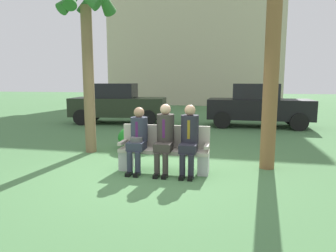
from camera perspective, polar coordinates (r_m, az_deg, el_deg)
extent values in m
plane|color=#477644|center=(5.93, -3.92, -8.97)|extent=(80.00, 80.00, 0.00)
cube|color=#B7AD9E|center=(5.98, -0.79, -4.68)|extent=(1.77, 0.44, 0.07)
cube|color=#B7AD9E|center=(6.11, -0.40, -1.91)|extent=(1.77, 0.06, 0.45)
cube|color=#B7AD9E|center=(6.19, -8.47, -3.05)|extent=(0.08, 0.44, 0.06)
cube|color=#B7AD9E|center=(5.83, 7.37, -3.74)|extent=(0.08, 0.44, 0.06)
cube|color=#B9B9B9|center=(6.25, -7.88, -6.31)|extent=(0.20, 0.37, 0.38)
cube|color=#B9B9B9|center=(5.92, 6.72, -7.13)|extent=(0.20, 0.37, 0.38)
cube|color=#2D3342|center=(5.92, -5.95, -3.71)|extent=(0.32, 0.38, 0.16)
cylinder|color=#2D3342|center=(5.85, -7.23, -6.97)|extent=(0.11, 0.11, 0.45)
cylinder|color=#2D3342|center=(5.80, -5.72, -7.08)|extent=(0.11, 0.11, 0.45)
cube|color=black|center=(5.85, -7.39, -8.92)|extent=(0.09, 0.22, 0.07)
cube|color=black|center=(5.80, -5.88, -9.04)|extent=(0.09, 0.22, 0.07)
cylinder|color=#2D3342|center=(6.05, -5.45, -0.62)|extent=(0.34, 0.34, 0.49)
cube|color=#4C1951|center=(5.89, -5.93, -0.68)|extent=(0.05, 0.01, 0.31)
sphere|color=#9E7556|center=(6.00, -5.49, 2.56)|extent=(0.21, 0.21, 0.21)
cylinder|color=#535353|center=(5.88, -5.99, -2.56)|extent=(0.24, 0.24, 0.09)
cube|color=#38332D|center=(5.79, -0.88, -3.96)|extent=(0.32, 0.38, 0.16)
cylinder|color=#38332D|center=(5.70, -2.09, -7.32)|extent=(0.11, 0.11, 0.45)
cylinder|color=#38332D|center=(5.66, -0.50, -7.41)|extent=(0.11, 0.11, 0.45)
cube|color=black|center=(5.70, -2.22, -9.32)|extent=(0.09, 0.22, 0.07)
cube|color=black|center=(5.66, -0.63, -9.43)|extent=(0.09, 0.22, 0.07)
cylinder|color=#38332D|center=(5.91, -0.48, -0.45)|extent=(0.34, 0.34, 0.56)
cube|color=#4C1951|center=(5.74, -0.83, -0.50)|extent=(0.05, 0.01, 0.36)
sphere|color=tan|center=(5.86, -0.48, 3.16)|extent=(0.21, 0.21, 0.21)
cube|color=#23232D|center=(5.70, 3.84, -4.16)|extent=(0.32, 0.38, 0.16)
cylinder|color=#23232D|center=(5.61, 2.72, -7.59)|extent=(0.11, 0.11, 0.45)
cylinder|color=#23232D|center=(5.58, 4.35, -7.67)|extent=(0.11, 0.11, 0.45)
cube|color=black|center=(5.60, 2.61, -9.62)|extent=(0.09, 0.22, 0.07)
cube|color=black|center=(5.58, 4.25, -9.71)|extent=(0.09, 0.22, 0.07)
cylinder|color=#23232D|center=(5.82, 4.13, -0.64)|extent=(0.34, 0.34, 0.55)
cube|color=olive|center=(5.66, 3.91, -0.70)|extent=(0.05, 0.01, 0.35)
sphere|color=tan|center=(5.78, 4.17, 2.99)|extent=(0.21, 0.21, 0.21)
cylinder|color=brown|center=(6.41, 19.14, 14.46)|extent=(0.29, 0.29, 4.99)
cylinder|color=brown|center=(7.75, -14.75, 8.19)|extent=(0.27, 0.27, 3.55)
ellipsoid|color=#1D7C22|center=(7.93, -5.74, -2.13)|extent=(1.03, 0.94, 0.64)
cube|color=#232D1E|center=(12.99, -9.26, 3.60)|extent=(4.06, 2.01, 0.76)
cube|color=black|center=(12.99, -9.97, 6.59)|extent=(1.85, 1.55, 0.60)
cylinder|color=black|center=(13.53, -2.79, 2.27)|extent=(0.65, 0.21, 0.64)
cylinder|color=black|center=(12.00, -3.80, 1.47)|extent=(0.65, 0.21, 0.64)
cylinder|color=black|center=(14.16, -13.80, 2.32)|extent=(0.65, 0.21, 0.64)
cylinder|color=black|center=(12.71, -16.06, 1.55)|extent=(0.65, 0.21, 0.64)
cube|color=black|center=(12.35, 16.72, 3.11)|extent=(3.92, 1.62, 0.76)
cube|color=black|center=(12.30, 16.15, 6.29)|extent=(1.72, 1.39, 0.60)
cylinder|color=black|center=(13.32, 22.29, 1.55)|extent=(0.64, 0.15, 0.64)
cylinder|color=black|center=(11.80, 23.52, 0.67)|extent=(0.64, 0.15, 0.64)
cylinder|color=black|center=(13.14, 10.47, 1.96)|extent=(0.64, 0.15, 0.64)
cylinder|color=black|center=(11.59, 10.15, 1.12)|extent=(0.64, 0.15, 0.64)
cube|color=#BEB395|center=(25.54, 5.38, 17.65)|extent=(12.77, 6.15, 11.74)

